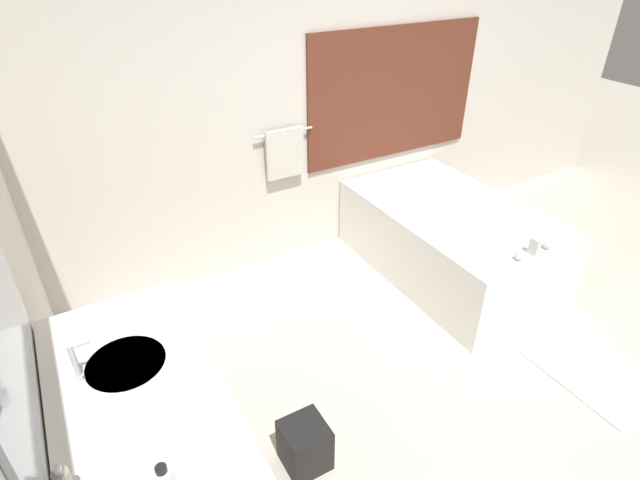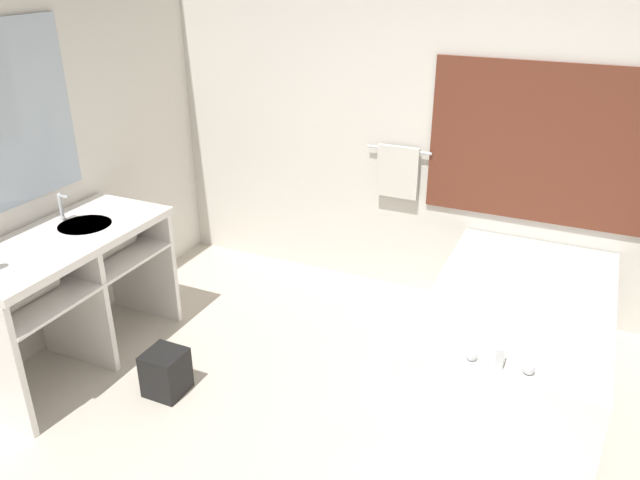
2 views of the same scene
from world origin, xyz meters
The scene contains 7 objects.
ground_plane centered at (0.00, 0.00, 0.00)m, with size 16.00×16.00×0.00m, color beige.
wall_back_with_blinds centered at (0.03, 2.23, 1.35)m, with size 7.40×0.13×2.70m.
vanity_counter centered at (-1.86, 0.34, 0.65)m, with size 0.66×1.39×0.90m.
sink_faucet centered at (-2.04, 0.53, 0.99)m, with size 0.09×0.04×0.18m.
bathtub centered at (0.78, 1.31, 0.33)m, with size 1.05×1.75×0.72m.
waste_bin centered at (-1.13, 0.29, 0.14)m, with size 0.23×0.23×0.28m.
bath_mat centered at (0.83, -0.09, 0.01)m, with size 0.57×0.73×0.02m.
Camera 1 is at (-1.90, -1.22, 2.48)m, focal length 28.00 mm.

